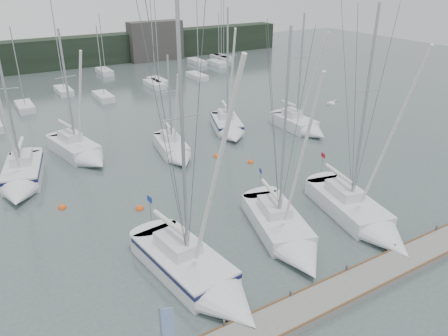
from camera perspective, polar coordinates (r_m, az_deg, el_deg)
The scene contains 18 objects.
ground at distance 27.39m, azimuth 6.49°, elevation -10.66°, with size 160.00×160.00×0.00m, color #455452.
dock at distance 24.39m, azimuth 13.89°, elevation -15.88°, with size 24.00×2.00×0.40m, color #61605C.
far_treeline at distance 81.73m, azimuth -21.46°, elevation 13.70°, with size 90.00×4.00×5.00m, color black.
far_building_right at distance 84.69m, azimuth -8.92°, elevation 16.07°, with size 10.00×3.00×7.00m, color #3A3836.
mast_forest at distance 65.22m, azimuth -18.87°, elevation 9.81°, with size 60.21×27.81×14.56m.
sailboat_near_left at distance 24.15m, azimuth -2.88°, elevation -14.19°, with size 4.17×10.08×15.74m.
sailboat_near_center at distance 27.74m, azimuth 8.37°, elevation -9.03°, with size 5.29×9.55×14.00m.
sailboat_near_right at distance 30.69m, azimuth 17.91°, elevation -6.41°, with size 4.85×10.35×15.02m.
sailboat_mid_a at distance 37.80m, azimuth -24.94°, elevation -1.34°, with size 4.71×8.79×12.73m.
sailboat_mid_b at distance 41.36m, azimuth -18.04°, elevation 1.90°, with size 4.25×8.64×12.13m.
sailboat_mid_c at distance 40.05m, azimuth -6.40°, elevation 2.16°, with size 3.44×7.47×9.77m.
sailboat_mid_d at distance 45.48m, azimuth 0.67°, elevation 5.22°, with size 5.09×7.94×13.25m.
sailboat_mid_e at distance 46.80m, azimuth 10.23°, elevation 5.35°, with size 2.58×7.29×12.66m.
buoy_a at distance 32.07m, azimuth -10.96°, elevation -5.29°, with size 0.59×0.59×0.59m, color #DC4F13.
buoy_b at distance 38.90m, azimuth 3.48°, elevation 0.71°, with size 0.56×0.56×0.56m, color #DC4F13.
buoy_c at distance 33.70m, azimuth -20.37°, elevation -4.93°, with size 0.60×0.60×0.60m, color #DC4F13.
seagull at distance 25.26m, azimuth 13.90°, elevation 8.24°, with size 1.00×0.53×0.20m.
buoy_d at distance 40.08m, azimuth -0.97°, elevation 1.50°, with size 0.59×0.59×0.59m, color #DC4F13.
Camera 1 is at (-14.09, -17.41, 15.78)m, focal length 35.00 mm.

